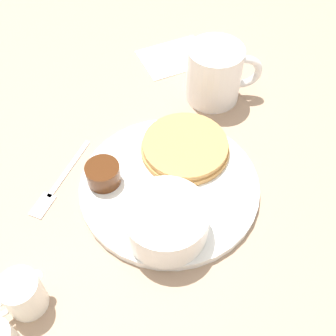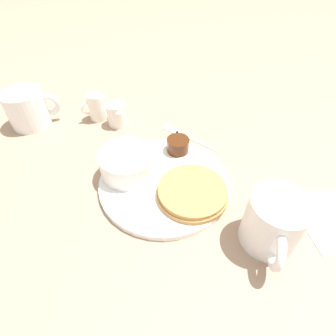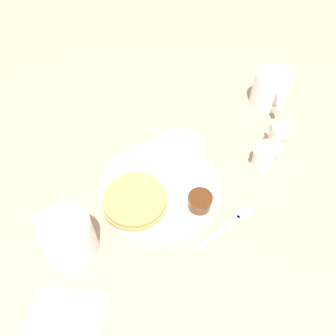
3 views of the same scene
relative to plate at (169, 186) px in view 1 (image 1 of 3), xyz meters
name	(u,v)px [view 1 (image 1 of 3)]	position (x,y,z in m)	size (l,w,h in m)	color
ground_plane	(169,188)	(0.00, 0.00, -0.01)	(4.00, 4.00, 0.00)	#9E7F66
plate	(169,186)	(0.00, 0.00, 0.00)	(0.25, 0.25, 0.01)	white
pancake_stack	(185,147)	(0.06, 0.03, 0.01)	(0.13, 0.13, 0.02)	#B78447
bowl	(166,220)	(-0.05, -0.06, 0.03)	(0.11, 0.11, 0.05)	white
syrup_cup	(103,174)	(-0.07, 0.06, 0.02)	(0.05, 0.05, 0.03)	#47230F
butter_ramekin	(153,238)	(-0.07, -0.06, 0.02)	(0.04, 0.04, 0.04)	white
coffee_mug	(216,74)	(0.18, 0.10, 0.04)	(0.11, 0.09, 0.09)	white
creamer_pitcher_near	(23,294)	(-0.23, -0.03, 0.02)	(0.07, 0.05, 0.06)	white
fork	(56,186)	(-0.12, 0.10, 0.00)	(0.13, 0.08, 0.00)	silver
napkin	(174,57)	(0.19, 0.23, 0.00)	(0.14, 0.12, 0.00)	white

